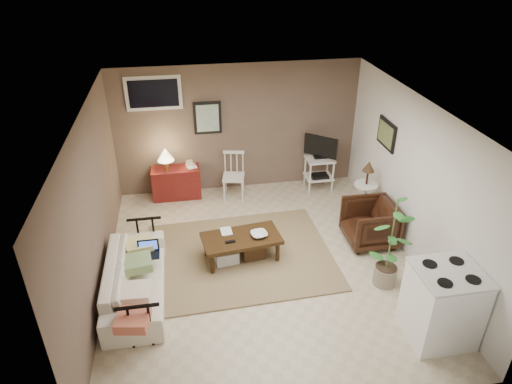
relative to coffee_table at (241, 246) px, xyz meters
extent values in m
plane|color=#C1B293|center=(0.29, -0.17, -0.24)|extent=(5.00, 5.00, 0.00)
cube|color=black|center=(-0.26, 2.31, 1.21)|extent=(0.50, 0.03, 0.60)
cube|color=black|center=(2.52, 0.88, 1.28)|extent=(0.03, 0.60, 0.45)
cube|color=silver|center=(-1.16, 2.31, 1.71)|extent=(0.96, 0.03, 0.60)
cube|color=olive|center=(0.00, 0.07, -0.23)|extent=(2.83, 2.30, 0.03)
cube|color=#341F0E|center=(0.01, 0.00, 0.14)|extent=(1.22, 0.73, 0.06)
cylinder|color=#341F0E|center=(-0.46, -0.28, -0.06)|extent=(0.06, 0.06, 0.36)
cylinder|color=#341F0E|center=(0.53, -0.16, -0.06)|extent=(0.06, 0.06, 0.36)
cylinder|color=#341F0E|center=(-0.51, 0.16, -0.06)|extent=(0.06, 0.06, 0.36)
cylinder|color=#341F0E|center=(0.48, 0.28, -0.06)|extent=(0.06, 0.06, 0.36)
cube|color=black|center=(-0.17, -0.12, 0.18)|extent=(0.15, 0.07, 0.02)
cube|color=#472D19|center=(0.18, 0.02, -0.11)|extent=(0.37, 0.33, 0.25)
cube|color=silver|center=(-0.23, -0.03, -0.13)|extent=(0.37, 0.33, 0.21)
imported|color=silver|center=(-1.51, -0.54, 0.13)|extent=(0.56, 1.91, 0.75)
cube|color=black|center=(-1.33, -0.26, 0.19)|extent=(0.29, 0.20, 0.01)
cube|color=black|center=(-1.33, -0.15, 0.29)|extent=(0.29, 0.01, 0.18)
cube|color=blue|center=(-1.33, -0.16, 0.29)|extent=(0.25, 0.00, 0.15)
cube|color=maroon|center=(-0.91, 2.11, 0.05)|extent=(0.88, 0.39, 0.59)
cylinder|color=#B49545|center=(-1.06, 2.07, 0.44)|extent=(0.10, 0.10, 0.20)
cone|color=#FFF5B7|center=(-1.06, 2.07, 0.66)|extent=(0.29, 0.29, 0.24)
cube|color=tan|center=(-0.65, 2.12, 0.41)|extent=(0.12, 0.02, 0.15)
cube|color=silver|center=(0.14, 1.93, 0.16)|extent=(0.46, 0.46, 0.04)
cylinder|color=silver|center=(-0.06, 1.80, -0.05)|extent=(0.03, 0.03, 0.39)
cylinder|color=silver|center=(0.27, 1.73, -0.05)|extent=(0.03, 0.03, 0.39)
cylinder|color=silver|center=(0.01, 2.13, -0.05)|extent=(0.03, 0.03, 0.39)
cylinder|color=silver|center=(0.33, 2.06, -0.05)|extent=(0.03, 0.03, 0.39)
cube|color=silver|center=(0.17, 2.10, 0.59)|extent=(0.39, 0.11, 0.06)
cube|color=silver|center=(1.79, 1.96, 0.39)|extent=(0.51, 0.42, 0.04)
cube|color=silver|center=(1.79, 1.96, 0.02)|extent=(0.51, 0.42, 0.03)
cylinder|color=silver|center=(1.56, 1.78, 0.08)|extent=(0.03, 0.03, 0.65)
cylinder|color=silver|center=(2.01, 1.78, 0.08)|extent=(0.03, 0.03, 0.65)
cylinder|color=silver|center=(1.56, 2.13, 0.08)|extent=(0.03, 0.03, 0.65)
cylinder|color=silver|center=(2.01, 2.13, 0.08)|extent=(0.03, 0.03, 0.65)
cube|color=black|center=(1.79, 1.96, 0.44)|extent=(0.23, 0.13, 0.03)
cube|color=black|center=(1.79, 1.96, 0.65)|extent=(0.53, 0.45, 0.39)
cube|color=#E0AA57|center=(1.79, 1.96, 0.65)|extent=(0.43, 0.36, 0.32)
cube|color=black|center=(1.79, 1.91, 0.04)|extent=(0.33, 0.23, 0.09)
cylinder|color=silver|center=(2.26, 0.84, -0.23)|extent=(0.28, 0.28, 0.03)
cylinder|color=silver|center=(2.26, 0.84, 0.08)|extent=(0.06, 0.06, 0.60)
cylinder|color=silver|center=(2.26, 0.84, 0.39)|extent=(0.40, 0.40, 0.03)
cylinder|color=black|center=(2.26, 0.84, 0.54)|extent=(0.04, 0.04, 0.26)
cone|color=#3C2A18|center=(2.26, 0.84, 0.74)|extent=(0.20, 0.20, 0.18)
imported|color=black|center=(2.07, 0.11, 0.14)|extent=(0.70, 0.75, 0.77)
cylinder|color=gray|center=(1.92, -0.89, -0.10)|extent=(0.32, 0.32, 0.28)
cylinder|color=#4C602D|center=(1.92, -0.89, 0.59)|extent=(0.02, 0.02, 1.10)
cube|color=white|center=(2.15, -1.89, 0.23)|extent=(0.74, 0.69, 0.95)
cube|color=silver|center=(2.15, -1.89, 0.72)|extent=(0.76, 0.71, 0.03)
cylinder|color=black|center=(1.98, -2.06, 0.74)|extent=(0.17, 0.17, 0.01)
cylinder|color=black|center=(2.32, -2.06, 0.74)|extent=(0.17, 0.17, 0.01)
cylinder|color=black|center=(1.98, -1.72, 0.74)|extent=(0.17, 0.17, 0.01)
cylinder|color=black|center=(2.32, -1.72, 0.74)|extent=(0.17, 0.17, 0.01)
imported|color=#341F0E|center=(0.27, -0.03, 0.29)|extent=(0.25, 0.09, 0.24)
imported|color=#341F0E|center=(-0.28, 0.16, 0.28)|extent=(0.17, 0.03, 0.22)
imported|color=#341F0E|center=(-0.70, 2.10, 0.46)|extent=(0.17, 0.06, 0.23)
camera|label=1|loc=(-0.71, -5.52, 4.06)|focal=32.00mm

